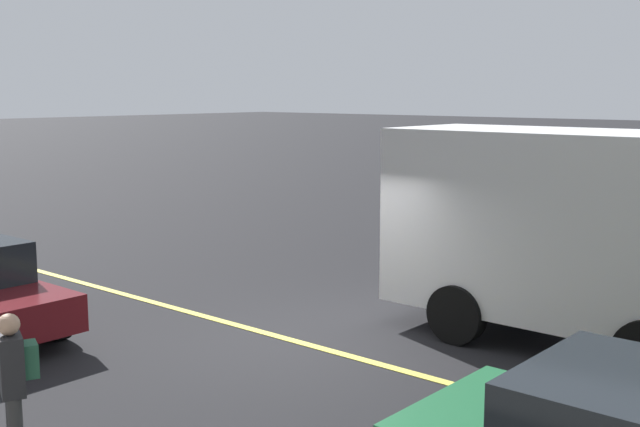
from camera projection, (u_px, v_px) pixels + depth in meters
ground at (305, 344)px, 11.93m from camera, size 200.00×200.00×0.00m
lane_stripe_center at (305, 344)px, 11.93m from camera, size 80.00×0.16×0.01m
truck_white at (636, 242)px, 11.12m from camera, size 8.02×2.42×3.19m
pedestrian_with_backpack at (14, 380)px, 7.83m from camera, size 0.44×0.46×1.62m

